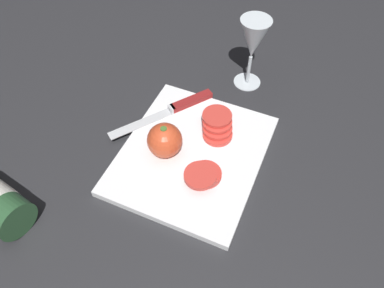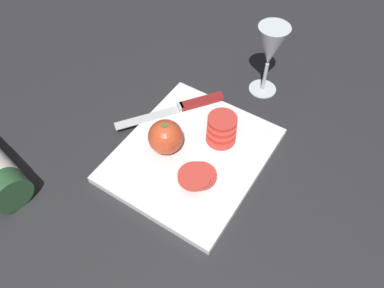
{
  "view_description": "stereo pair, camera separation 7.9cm",
  "coord_description": "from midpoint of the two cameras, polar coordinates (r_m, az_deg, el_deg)",
  "views": [
    {
      "loc": [
        0.5,
        0.19,
        0.67
      ],
      "look_at": [
        0.05,
        -0.01,
        0.05
      ],
      "focal_mm": 35.0,
      "sensor_mm": 36.0,
      "label": 1
    },
    {
      "loc": [
        0.46,
        0.26,
        0.67
      ],
      "look_at": [
        0.05,
        -0.01,
        0.05
      ],
      "focal_mm": 35.0,
      "sensor_mm": 36.0,
      "label": 2
    }
  ],
  "objects": [
    {
      "name": "ground_plane",
      "position": [
        0.85,
        -0.78,
        0.26
      ],
      "size": [
        3.0,
        3.0,
        0.0
      ],
      "primitive_type": "plane",
      "color": "#28282B"
    },
    {
      "name": "cutting_board",
      "position": [
        0.82,
        -2.75,
        -1.83
      ],
      "size": [
        0.35,
        0.3,
        0.02
      ],
      "color": "white",
      "rests_on": "ground_plane"
    },
    {
      "name": "wine_glass",
      "position": [
        0.91,
        6.8,
        15.14
      ],
      "size": [
        0.07,
        0.07,
        0.19
      ],
      "color": "silver",
      "rests_on": "ground_plane"
    },
    {
      "name": "whole_tomato",
      "position": [
        0.79,
        -7.04,
        0.38
      ],
      "size": [
        0.08,
        0.08,
        0.08
      ],
      "color": "#DB4C28",
      "rests_on": "cutting_board"
    },
    {
      "name": "knife",
      "position": [
        0.9,
        -4.18,
        5.74
      ],
      "size": [
        0.23,
        0.18,
        0.01
      ],
      "rotation": [
        0.0,
        0.0,
        5.64
      ],
      "color": "silver",
      "rests_on": "cutting_board"
    },
    {
      "name": "tomato_slice_stack_near",
      "position": [
        0.84,
        1.19,
        2.69
      ],
      "size": [
        0.09,
        0.08,
        0.04
      ],
      "color": "#D63D33",
      "rests_on": "cutting_board"
    },
    {
      "name": "tomato_slice_stack_far",
      "position": [
        0.76,
        -1.28,
        -4.93
      ],
      "size": [
        0.09,
        0.07,
        0.03
      ],
      "color": "#D63D33",
      "rests_on": "cutting_board"
    }
  ]
}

